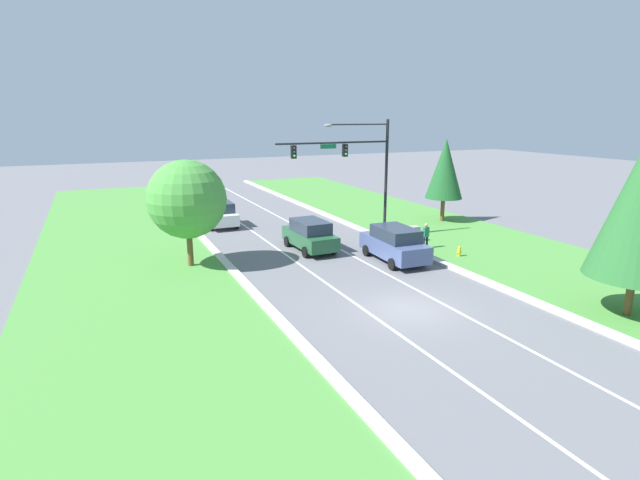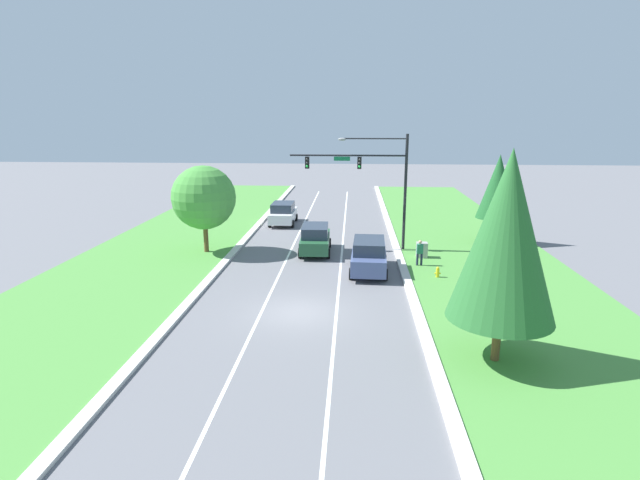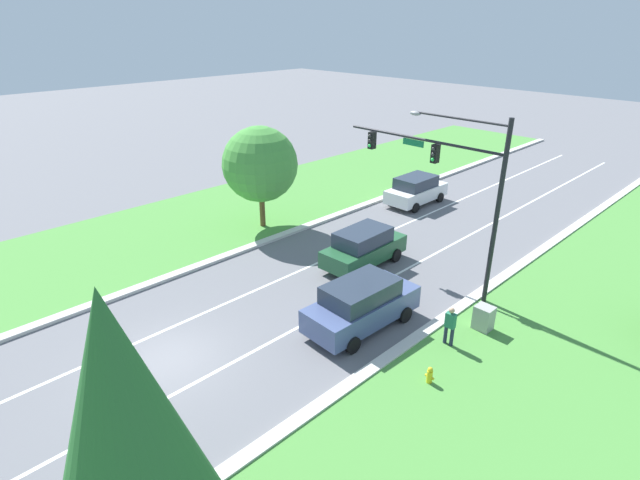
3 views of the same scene
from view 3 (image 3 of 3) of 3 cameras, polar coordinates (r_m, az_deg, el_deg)
name	(u,v)px [view 3 (image 3 of 3)]	position (r m, az deg, el deg)	size (l,w,h in m)	color
ground_plane	(168,360)	(19.62, -16.99, -12.96)	(160.00, 160.00, 0.00)	slate
curb_strip_right	(264,444)	(15.84, -6.37, -22.19)	(0.50, 90.00, 0.15)	beige
curb_strip_left	(103,301)	(24.07, -23.52, -6.40)	(0.50, 90.00, 0.15)	beige
grass_verge_left	(61,263)	(28.63, -27.53, -2.36)	(10.00, 90.00, 0.08)	#4C8E3D
lane_stripe_inner_left	(145,339)	(20.98, -19.39, -10.63)	(0.14, 81.00, 0.01)	white
lane_stripe_inner_right	(194,383)	(18.32, -14.18, -15.58)	(0.14, 81.00, 0.01)	white
traffic_signal_mast	(451,174)	(22.17, 14.79, 7.28)	(8.01, 0.41, 8.03)	black
white_suv	(416,190)	(33.96, 10.92, 5.66)	(2.19, 4.56, 1.90)	white
slate_blue_suv	(362,304)	(20.10, 4.78, -7.29)	(2.35, 5.03, 2.03)	#475684
forest_suv	(364,247)	(24.97, 5.01, -0.80)	(2.20, 4.71, 1.94)	#235633
utility_cabinet	(484,319)	(21.08, 18.18, -8.52)	(0.70, 0.60, 1.08)	#9E9E99
pedestrian	(450,325)	(19.58, 14.63, -9.37)	(0.40, 0.25, 1.69)	#232842
fire_hydrant	(430,376)	(17.95, 12.41, -14.93)	(0.34, 0.20, 0.70)	gold
conifer_near_right_tree	(130,453)	(9.48, -20.91, -21.77)	(3.93, 3.93, 8.07)	brown
oak_near_left_tree	(260,164)	(28.83, -6.87, 8.58)	(4.31, 4.31, 6.00)	brown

